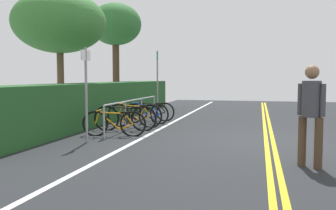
% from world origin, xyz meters
% --- Properties ---
extents(ground_plane, '(31.40, 11.42, 0.05)m').
position_xyz_m(ground_plane, '(0.00, 0.00, -0.03)').
color(ground_plane, '#232628').
extents(centre_line_yellow_inner, '(28.26, 0.10, 0.00)m').
position_xyz_m(centre_line_yellow_inner, '(0.00, -0.08, 0.00)').
color(centre_line_yellow_inner, gold).
rests_on(centre_line_yellow_inner, ground_plane).
extents(centre_line_yellow_outer, '(28.26, 0.10, 0.00)m').
position_xyz_m(centre_line_yellow_outer, '(0.00, 0.08, 0.00)').
color(centre_line_yellow_outer, gold).
rests_on(centre_line_yellow_outer, ground_plane).
extents(bike_lane_stripe_white, '(28.26, 0.12, 0.00)m').
position_xyz_m(bike_lane_stripe_white, '(0.00, 3.16, 0.00)').
color(bike_lane_stripe_white, white).
rests_on(bike_lane_stripe_white, ground_plane).
extents(bike_rack, '(4.70, 0.05, 0.86)m').
position_xyz_m(bike_rack, '(1.75, 4.08, 0.64)').
color(bike_rack, '#9EA0A5').
rests_on(bike_rack, ground_plane).
extents(bicycle_0, '(0.46, 1.70, 0.72)m').
position_xyz_m(bicycle_0, '(-0.15, 3.98, 0.34)').
color(bicycle_0, black).
rests_on(bicycle_0, ground_plane).
extents(bicycle_1, '(0.47, 1.85, 0.78)m').
position_xyz_m(bicycle_1, '(0.87, 4.05, 0.37)').
color(bicycle_1, black).
rests_on(bicycle_1, ground_plane).
extents(bicycle_2, '(0.46, 1.78, 0.77)m').
position_xyz_m(bicycle_2, '(1.70, 4.04, 0.36)').
color(bicycle_2, black).
rests_on(bicycle_2, ground_plane).
extents(bicycle_3, '(0.49, 1.65, 0.72)m').
position_xyz_m(bicycle_3, '(2.70, 3.97, 0.34)').
color(bicycle_3, black).
rests_on(bicycle_3, ground_plane).
extents(bicycle_4, '(0.46, 1.69, 0.71)m').
position_xyz_m(bicycle_4, '(3.52, 4.00, 0.33)').
color(bicycle_4, black).
rests_on(bicycle_4, ground_plane).
extents(pedestrian, '(0.32, 0.43, 1.76)m').
position_xyz_m(pedestrian, '(-2.55, -0.60, 1.02)').
color(pedestrian, '#4C3826').
rests_on(pedestrian, ground_plane).
extents(sign_post_near, '(0.36, 0.08, 2.25)m').
position_xyz_m(sign_post_near, '(-1.22, 4.24, 1.35)').
color(sign_post_near, gray).
rests_on(sign_post_near, ground_plane).
extents(sign_post_far, '(0.36, 0.09, 2.57)m').
position_xyz_m(sign_post_far, '(4.64, 4.11, 1.53)').
color(sign_post_far, gray).
rests_on(sign_post_far, ground_plane).
extents(hedge_backdrop, '(13.65, 1.26, 1.36)m').
position_xyz_m(hedge_backdrop, '(3.25, 5.80, 0.68)').
color(hedge_backdrop, '#235626').
rests_on(hedge_backdrop, ground_plane).
extents(tree_mid, '(3.23, 3.23, 4.51)m').
position_xyz_m(tree_mid, '(2.52, 7.05, 3.44)').
color(tree_mid, brown).
rests_on(tree_mid, ground_plane).
extents(tree_far_right, '(2.48, 2.48, 5.11)m').
position_xyz_m(tree_far_right, '(7.72, 7.04, 4.03)').
color(tree_far_right, '#473323').
rests_on(tree_far_right, ground_plane).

